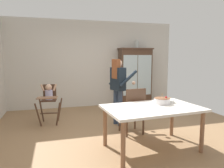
{
  "coord_description": "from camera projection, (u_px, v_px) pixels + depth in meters",
  "views": [
    {
      "loc": [
        -1.26,
        -3.9,
        1.58
      ],
      "look_at": [
        0.05,
        0.7,
        0.95
      ],
      "focal_mm": 33.18,
      "sensor_mm": 36.0,
      "label": 1
    }
  ],
  "objects": [
    {
      "name": "ceramic_vase",
      "position": [
        137.0,
        44.0,
        6.64
      ],
      "size": [
        0.13,
        0.13,
        0.27
      ],
      "color": "#B2B7B2",
      "rests_on": "china_cabinet"
    },
    {
      "name": "china_cabinet",
      "position": [
        135.0,
        77.0,
        6.76
      ],
      "size": [
        1.09,
        0.48,
        1.86
      ],
      "color": "#4C3323",
      "rests_on": "ground_plane"
    },
    {
      "name": "serving_bowl",
      "position": [
        170.0,
        101.0,
        3.83
      ],
      "size": [
        0.18,
        0.18,
        0.05
      ],
      "primitive_type": "cylinder",
      "color": "silver",
      "rests_on": "dining_table"
    },
    {
      "name": "dining_chair_far_side",
      "position": [
        134.0,
        108.0,
        4.18
      ],
      "size": [
        0.48,
        0.48,
        0.96
      ],
      "rotation": [
        0.0,
        0.0,
        3.23
      ],
      "color": "#4C3323",
      "rests_on": "ground_plane"
    },
    {
      "name": "birthday_cake",
      "position": [
        162.0,
        101.0,
        3.71
      ],
      "size": [
        0.28,
        0.28,
        0.19
      ],
      "color": "white",
      "rests_on": "dining_table"
    },
    {
      "name": "wall_back",
      "position": [
        94.0,
        64.0,
        6.6
      ],
      "size": [
        5.32,
        0.06,
        2.7
      ],
      "primitive_type": "cube",
      "color": "beige",
      "rests_on": "ground_plane"
    },
    {
      "name": "dining_table",
      "position": [
        152.0,
        112.0,
        3.5
      ],
      "size": [
        1.67,
        1.11,
        0.74
      ],
      "color": "silver",
      "rests_on": "ground_plane"
    },
    {
      "name": "adult_person",
      "position": [
        118.0,
        84.0,
        4.74
      ],
      "size": [
        0.62,
        0.6,
        1.53
      ],
      "rotation": [
        0.0,
        0.0,
        1.9
      ],
      "color": "#33425B",
      "rests_on": "ground_plane"
    },
    {
      "name": "high_chair_with_toddler",
      "position": [
        49.0,
        97.0,
        4.86
      ],
      "size": [
        0.64,
        0.73,
        0.95
      ],
      "rotation": [
        0.0,
        0.0,
        -0.12
      ],
      "color": "#4C3323",
      "rests_on": "ground_plane"
    },
    {
      "name": "ground_plane",
      "position": [
        119.0,
        134.0,
        4.27
      ],
      "size": [
        6.24,
        6.24,
        0.0
      ],
      "primitive_type": "plane",
      "color": "#93704C"
    }
  ]
}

